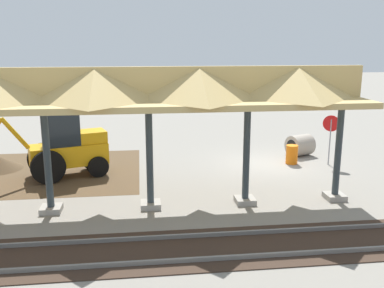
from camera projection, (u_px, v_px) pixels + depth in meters
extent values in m
plane|color=gray|center=(268.00, 164.00, 20.48)|extent=(120.00, 120.00, 0.00)
cube|color=brown|center=(33.00, 172.00, 19.14)|extent=(9.44, 7.00, 0.01)
cube|color=#9E998E|center=(335.00, 196.00, 15.86)|extent=(0.70, 0.70, 0.20)
cylinder|color=#2D383D|center=(338.00, 152.00, 15.47)|extent=(0.24, 0.24, 3.60)
cube|color=#9E998E|center=(245.00, 200.00, 15.46)|extent=(0.70, 0.70, 0.20)
cylinder|color=#2D383D|center=(246.00, 155.00, 15.07)|extent=(0.24, 0.24, 3.60)
cube|color=#9E998E|center=(151.00, 205.00, 15.06)|extent=(0.70, 0.70, 0.20)
cylinder|color=#2D383D|center=(150.00, 158.00, 14.66)|extent=(0.24, 0.24, 3.60)
cube|color=#9E998E|center=(51.00, 209.00, 14.66)|extent=(0.70, 0.70, 0.20)
cylinder|color=#2D383D|center=(47.00, 161.00, 14.26)|extent=(0.24, 0.24, 3.60)
cube|color=tan|center=(148.00, 103.00, 14.22)|extent=(14.81, 3.20, 0.20)
cube|color=tan|center=(148.00, 83.00, 14.07)|extent=(14.81, 0.20, 1.10)
pyramid|color=tan|center=(297.00, 82.00, 14.67)|extent=(3.06, 3.20, 1.10)
pyramid|color=tan|center=(199.00, 83.00, 14.27)|extent=(3.06, 3.20, 1.10)
pyramid|color=tan|center=(95.00, 84.00, 13.87)|extent=(3.06, 3.20, 1.10)
cube|color=slate|center=(339.00, 228.00, 13.21)|extent=(60.00, 0.08, 0.15)
cube|color=slate|center=(362.00, 250.00, 11.82)|extent=(60.00, 0.08, 0.15)
cube|color=#38281E|center=(349.00, 240.00, 12.53)|extent=(60.00, 2.58, 0.03)
cylinder|color=gray|center=(330.00, 142.00, 20.10)|extent=(0.06, 0.06, 2.18)
cylinder|color=red|center=(331.00, 123.00, 19.89)|extent=(0.68, 0.39, 0.76)
cube|color=orange|center=(69.00, 154.00, 18.43)|extent=(3.45, 2.24, 0.90)
cube|color=#1E262D|center=(62.00, 128.00, 18.08)|extent=(1.60, 1.52, 1.40)
cube|color=orange|center=(92.00, 136.00, 18.69)|extent=(1.44, 1.40, 0.50)
cylinder|color=black|center=(44.00, 159.00, 18.72)|extent=(1.42, 0.73, 1.40)
cylinder|color=black|center=(48.00, 167.00, 17.46)|extent=(1.42, 0.73, 1.40)
cylinder|color=black|center=(91.00, 159.00, 19.57)|extent=(0.95, 0.57, 0.90)
cylinder|color=black|center=(98.00, 167.00, 18.43)|extent=(0.95, 0.57, 0.90)
cylinder|color=orange|center=(15.00, 133.00, 17.31)|extent=(1.07, 0.51, 1.41)
cylinder|color=#9E9384|center=(300.00, 145.00, 21.88)|extent=(1.47, 1.43, 1.07)
cylinder|color=black|center=(292.00, 147.00, 21.61)|extent=(0.28, 0.65, 0.70)
cylinder|color=orange|center=(292.00, 154.00, 20.41)|extent=(0.56, 0.56, 0.90)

